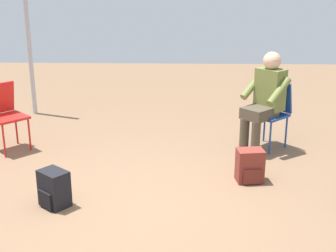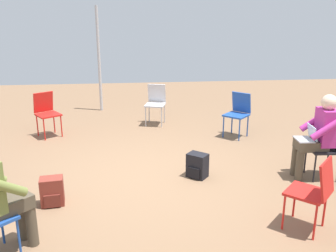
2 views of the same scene
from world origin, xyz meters
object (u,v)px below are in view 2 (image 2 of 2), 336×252
object	(u,v)px
chair_southwest	(46,111)
backpack_near_laptop_user	(52,193)
chair_northwest	(238,111)
chair_west	(156,101)
person_with_laptop	(319,132)
chair_northeast	(314,189)
chair_north	(329,145)
backpack_by_empty_chair	(197,167)

from	to	relation	value
chair_southwest	backpack_near_laptop_user	world-z (taller)	chair_southwest
chair_southwest	backpack_near_laptop_user	distance (m)	2.91
chair_southwest	chair_northwest	world-z (taller)	same
chair_west	chair_southwest	bearing A→B (deg)	30.77
backpack_near_laptop_user	chair_southwest	bearing A→B (deg)	-167.93
chair_southwest	person_with_laptop	bearing A→B (deg)	116.96
chair_northeast	chair_northwest	world-z (taller)	same
chair_northeast	person_with_laptop	world-z (taller)	person_with_laptop
backpack_near_laptop_user	chair_north	bearing A→B (deg)	96.19
chair_west	chair_northeast	xyz separation A→B (m)	(4.29, 1.39, 0.00)
chair_west	chair_northwest	world-z (taller)	same
chair_north	chair_northeast	bearing A→B (deg)	150.33
chair_west	person_with_laptop	size ratio (longest dim) A/B	0.69
chair_west	backpack_by_empty_chair	distance (m)	2.83
chair_northwest	backpack_near_laptop_user	size ratio (longest dim) A/B	2.36
chair_west	backpack_near_laptop_user	size ratio (longest dim) A/B	2.36
chair_southwest	person_with_laptop	xyz separation A→B (m)	(2.40, 4.26, 0.20)
chair_north	person_with_laptop	world-z (taller)	person_with_laptop
chair_southwest	backpack_by_empty_chair	bearing A→B (deg)	105.60
chair_northwest	person_with_laptop	world-z (taller)	person_with_laptop
backpack_near_laptop_user	backpack_by_empty_chair	xyz separation A→B (m)	(-0.62, 1.95, 0.00)
chair_north	backpack_near_laptop_user	size ratio (longest dim) A/B	2.36
chair_west	backpack_near_laptop_user	bearing A→B (deg)	81.16
chair_southwest	backpack_near_laptop_user	size ratio (longest dim) A/B	2.36
chair_northeast	backpack_near_laptop_user	size ratio (longest dim) A/B	2.36
chair_southwest	person_with_laptop	world-z (taller)	person_with_laptop
backpack_near_laptop_user	backpack_by_empty_chair	distance (m)	2.05
chair_north	backpack_by_empty_chair	size ratio (longest dim) A/B	2.36
chair_west	chair_northwest	size ratio (longest dim) A/B	1.00
person_with_laptop	backpack_by_empty_chair	size ratio (longest dim) A/B	3.44
person_with_laptop	backpack_near_laptop_user	size ratio (longest dim) A/B	3.44
chair_northwest	person_with_laptop	size ratio (longest dim) A/B	0.69
chair_northwest	backpack_near_laptop_user	distance (m)	3.91
chair_southwest	backpack_near_laptop_user	xyz separation A→B (m)	(2.82, 0.60, -0.34)
chair_west	person_with_laptop	distance (m)	3.65
chair_northeast	person_with_laptop	size ratio (longest dim) A/B	0.69
chair_northeast	chair_northwest	bearing A→B (deg)	41.44
chair_north	person_with_laptop	distance (m)	0.26
chair_northwest	person_with_laptop	xyz separation A→B (m)	(1.98, 0.59, 0.20)
person_with_laptop	backpack_near_laptop_user	xyz separation A→B (m)	(0.43, -3.65, -0.53)
chair_north	chair_northeast	distance (m)	1.57
chair_northeast	chair_southwest	bearing A→B (deg)	87.21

